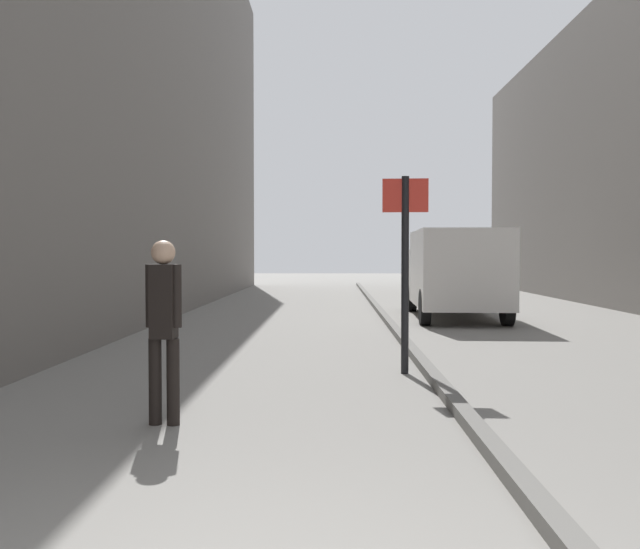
{
  "coord_description": "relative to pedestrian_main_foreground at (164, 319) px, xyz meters",
  "views": [
    {
      "loc": [
        0.33,
        -2.57,
        1.59
      ],
      "look_at": [
        0.01,
        14.65,
        1.06
      ],
      "focal_mm": 38.98,
      "sensor_mm": 36.0,
      "label": 1
    }
  ],
  "objects": [
    {
      "name": "kerb_strip",
      "position": [
        2.82,
        8.2,
        -0.93
      ],
      "size": [
        0.16,
        40.0,
        0.12
      ],
      "primitive_type": "cube",
      "color": "#615F5B",
      "rests_on": "ground_plane"
    },
    {
      "name": "ground_plane",
      "position": [
        1.24,
        8.2,
        -0.99
      ],
      "size": [
        80.0,
        80.0,
        0.0
      ],
      "primitive_type": "plane",
      "color": "gray"
    },
    {
      "name": "street_sign_post",
      "position": [
        2.52,
        2.78,
        0.56
      ],
      "size": [
        0.6,
        0.1,
        2.6
      ],
      "rotation": [
        0.0,
        0.0,
        3.09
      ],
      "color": "black",
      "rests_on": "ground_plane"
    },
    {
      "name": "delivery_van",
      "position": [
        4.56,
        10.7,
        0.17
      ],
      "size": [
        2.19,
        5.36,
        2.13
      ],
      "rotation": [
        0.0,
        0.0,
        -0.04
      ],
      "color": "silver",
      "rests_on": "ground_plane"
    },
    {
      "name": "building_facade_left",
      "position": [
        -3.97,
        8.2,
        5.72
      ],
      "size": [
        3.21,
        40.0,
        13.41
      ],
      "primitive_type": "cube",
      "color": "slate",
      "rests_on": "ground_plane"
    },
    {
      "name": "pedestrian_main_foreground",
      "position": [
        0.0,
        0.0,
        0.0
      ],
      "size": [
        0.34,
        0.22,
        1.71
      ],
      "rotation": [
        0.0,
        0.0,
        -0.09
      ],
      "color": "black",
      "rests_on": "ground_plane"
    }
  ]
}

